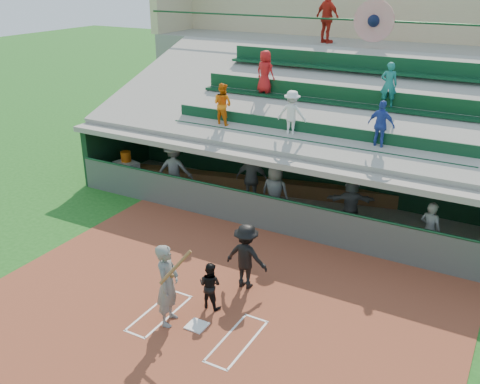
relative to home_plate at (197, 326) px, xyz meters
The scene contains 19 objects.
ground 0.04m from the home_plate, ahead, with size 100.00×100.00×0.00m, color #185317.
dirt_slab 0.50m from the home_plate, 90.00° to the left, with size 11.00×9.00×0.02m, color brown.
home_plate is the anchor object (origin of this frame).
batters_box_chalk 0.01m from the home_plate, ahead, with size 2.65×1.85×0.01m.
dugout_floor 6.75m from the home_plate, 90.00° to the left, with size 16.00×3.50×0.04m, color gray.
concourse_slab 13.69m from the home_plate, 90.00° to the left, with size 20.00×3.00×4.60m, color gray.
grandstand 10.74m from the home_plate, 90.04° to the left, with size 20.40×10.40×7.80m.
batter_at_plate 1.15m from the home_plate, 166.99° to the right, with size 0.94×0.82×1.95m.
catcher 0.99m from the home_plate, 100.21° to the left, with size 0.56×0.44×1.15m, color black.
home_umpire 2.15m from the home_plate, 85.09° to the left, with size 1.08×0.62×1.68m, color black.
dugout_bench 8.08m from the home_plate, 90.53° to the left, with size 15.84×0.48×0.48m, color brown.
white_table 9.34m from the home_plate, 139.35° to the left, with size 0.85×0.64×0.74m, color silver.
water_cooler 9.46m from the home_plate, 139.23° to the left, with size 0.37×0.37×0.37m, color orange.
dugout_player_a 7.58m from the home_plate, 128.92° to the left, with size 1.25×0.72×1.93m, color #61635D.
dugout_player_b 6.81m from the home_plate, 107.47° to the left, with size 1.08×0.45×1.84m, color #595B56.
dugout_player_c 5.88m from the home_plate, 98.50° to the left, with size 0.90×0.58×1.83m, color #535651.
dugout_player_d 6.65m from the home_plate, 78.25° to the left, with size 1.45×0.46×1.56m, color #5C5E59.
dugout_player_e 6.84m from the home_plate, 55.80° to the left, with size 0.60×0.39×1.64m, color #60645E.
concourse_staff_a 14.09m from the home_plate, 99.23° to the left, with size 1.16×0.48×1.98m, color red.
Camera 1 is at (5.59, -8.09, 7.36)m, focal length 40.00 mm.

